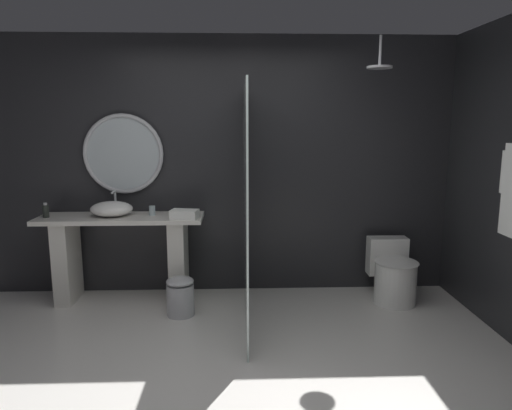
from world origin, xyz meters
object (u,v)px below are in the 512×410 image
tumbler_cup (152,210)px  folded_hand_towel (184,214)px  round_wall_mirror (123,154)px  waste_bin (180,296)px  rain_shower_head (380,65)px  toilet (393,274)px  soap_dispenser (46,211)px  vessel_sink (112,209)px

tumbler_cup → folded_hand_towel: size_ratio=0.37×
round_wall_mirror → waste_bin: 1.53m
round_wall_mirror → rain_shower_head: rain_shower_head is taller
rain_shower_head → toilet: (0.27, 0.15, -1.98)m
toilet → folded_hand_towel: bearing=-179.5°
soap_dispenser → toilet: bearing=-1.4°
tumbler_cup → folded_hand_towel: tumbler_cup is taller
toilet → folded_hand_towel: 2.13m
toilet → waste_bin: bearing=-172.3°
soap_dispenser → folded_hand_towel: bearing=-4.3°
tumbler_cup → waste_bin: 0.90m
vessel_sink → folded_hand_towel: bearing=-10.9°
round_wall_mirror → rain_shower_head: 2.57m
soap_dispenser → round_wall_mirror: 0.91m
folded_hand_towel → round_wall_mirror: bearing=150.1°
waste_bin → folded_hand_towel: (0.03, 0.26, 0.71)m
rain_shower_head → waste_bin: size_ratio=0.79×
vessel_sink → round_wall_mirror: 0.57m
vessel_sink → folded_hand_towel: size_ratio=1.60×
round_wall_mirror → waste_bin: (0.61, -0.62, -1.26)m
toilet → folded_hand_towel: folded_hand_towel is taller
tumbler_cup → folded_hand_towel: 0.38m
round_wall_mirror → tumbler_cup: bearing=-31.8°
round_wall_mirror → soap_dispenser: bearing=-159.3°
toilet → waste_bin: size_ratio=1.66×
tumbler_cup → soap_dispenser: (-0.99, -0.08, 0.02)m
tumbler_cup → soap_dispenser: 1.00m
vessel_sink → round_wall_mirror: (0.08, 0.23, 0.51)m
soap_dispenser → rain_shower_head: rain_shower_head is taller
rain_shower_head → tumbler_cup: bearing=171.6°
soap_dispenser → folded_hand_towel: (1.33, -0.10, -0.02)m
tumbler_cup → waste_bin: bearing=-55.0°
folded_hand_towel → toilet: bearing=0.5°
round_wall_mirror → rain_shower_head: (2.39, -0.49, 0.81)m
vessel_sink → soap_dispenser: 0.61m
waste_bin → folded_hand_towel: bearing=84.1°
tumbler_cup → round_wall_mirror: size_ratio=0.12×
vessel_sink → folded_hand_towel: (0.72, -0.14, -0.03)m
vessel_sink → folded_hand_towel: 0.73m
tumbler_cup → rain_shower_head: 2.51m
vessel_sink → tumbler_cup: bearing=6.2°
waste_bin → tumbler_cup: bearing=125.0°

